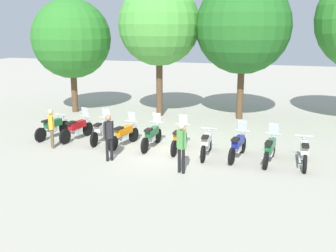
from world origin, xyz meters
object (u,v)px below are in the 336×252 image
Objects in this scene: motorcycle_9 at (304,152)px; person_0 at (181,144)px; tree_2 at (243,26)px; tree_1 at (159,25)px; motorcycle_4 at (152,136)px; person_1 at (51,126)px; person_2 at (109,134)px; motorcycle_6 at (206,143)px; tree_0 at (71,39)px; motorcycle_2 at (101,130)px; motorcycle_8 at (270,149)px; motorcycle_1 at (77,128)px; motorcycle_7 at (238,145)px; motorcycle_3 at (124,134)px; motorcycle_5 at (179,138)px; motorcycle_0 at (53,127)px.

person_0 is (-4.03, -2.13, 0.56)m from motorcycle_9.
tree_1 is at bearing -171.84° from tree_2.
motorcycle_4 is at bearing 83.95° from motorcycle_9.
person_2 is (3.00, -0.75, 0.10)m from person_1.
motorcycle_4 is 2.44m from motorcycle_6.
tree_2 is (9.57, 1.18, 0.69)m from tree_0.
motorcycle_8 is at bearing -98.81° from motorcycle_2.
tree_0 is (-12.89, 5.79, 3.76)m from motorcycle_9.
motorcycle_4 is at bearing 58.98° from person_0.
motorcycle_1 is 0.99× the size of motorcycle_2.
person_0 is 12.31m from tree_0.
motorcycle_7 is 0.29× the size of tree_2.
motorcycle_2 and motorcycle_3 have the same top height.
motorcycle_4 is 8.39m from tree_2.
tree_0 is at bearing -173.99° from tree_1.
tree_2 is at bearing 15.87° from person_0.
person_2 is at bearing -84.39° from tree_1.
motorcycle_1 is at bearing -107.88° from tree_1.
motorcycle_3 is at bearing -120.08° from tree_2.
motorcycle_2 is at bearing 86.77° from motorcycle_3.
motorcycle_4 is 1.00× the size of motorcycle_7.
motorcycle_2 is 1.25m from motorcycle_3.
motorcycle_2 and motorcycle_5 have the same top height.
motorcycle_4 is 1.00× the size of motorcycle_8.
motorcycle_4 reaches higher than motorcycle_9.
motorcycle_0 is 0.99× the size of motorcycle_2.
motorcycle_2 is 2.73m from person_2.
person_1 is at bearing 30.11° from person_2.
motorcycle_5 is at bearing -82.39° from motorcycle_1.
person_1 is (-6.35, -0.97, 0.46)m from motorcycle_6.
person_2 reaches higher than motorcycle_9.
motorcycle_3 is at bearing -85.02° from tree_1.
person_0 is 1.09× the size of person_1.
motorcycle_3 is 7.23m from motorcycle_9.
motorcycle_2 is 1.00× the size of motorcycle_5.
person_0 reaches higher than motorcycle_3.
motorcycle_6 is 2.24m from person_0.
tree_2 is (-3.32, 6.97, 4.45)m from motorcycle_9.
motorcycle_8 is 1.20m from motorcycle_9.
tree_2 reaches higher than motorcycle_9.
motorcycle_9 is at bearing -83.52° from motorcycle_1.
person_2 is at bearing 118.81° from motorcycle_7.
tree_2 is at bearing -21.71° from motorcycle_4.
tree_1 is (-2.93, 5.98, 4.51)m from motorcycle_5.
motorcycle_0 is at bearing 83.32° from motorcycle_6.
motorcycle_5 is at bearing -82.17° from motorcycle_0.
person_1 reaches higher than motorcycle_3.
person_0 is 0.27× the size of tree_0.
motorcycle_2 is 7.39m from tree_1.
motorcycle_3 is (1.22, -0.30, 0.00)m from motorcycle_2.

